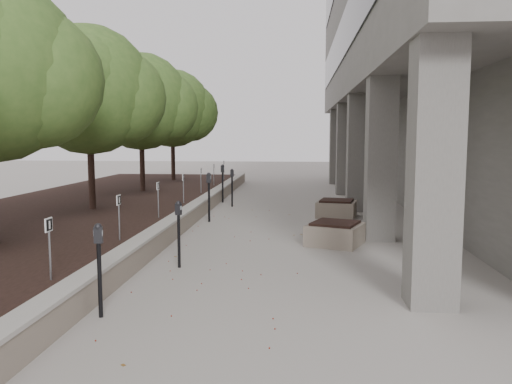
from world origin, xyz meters
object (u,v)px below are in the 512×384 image
(parking_meter_4, at_px, (232,188))
(planter_front, at_px, (335,233))
(parking_meter_5, at_px, (223,183))
(crabapple_tree_5, at_px, (172,125))
(parking_meter_1, at_px, (99,271))
(parking_meter_2, at_px, (179,234))
(crabapple_tree_3, at_px, (89,118))
(planter_back, at_px, (336,208))
(parking_meter_3, at_px, (209,197))
(crabapple_tree_4, at_px, (141,122))

(parking_meter_4, relative_size, planter_front, 1.18)
(parking_meter_5, bearing_deg, planter_front, -58.10)
(crabapple_tree_5, height_order, parking_meter_1, crabapple_tree_5)
(parking_meter_2, xyz_separation_m, planter_front, (3.21, 2.41, -0.39))
(crabapple_tree_3, relative_size, crabapple_tree_5, 1.00)
(parking_meter_5, relative_size, planter_back, 1.26)
(parking_meter_2, bearing_deg, planter_back, 79.55)
(crabapple_tree_5, relative_size, planter_front, 4.61)
(crabapple_tree_5, bearing_deg, parking_meter_1, -79.30)
(parking_meter_3, bearing_deg, parking_meter_5, 95.62)
(crabapple_tree_4, xyz_separation_m, parking_meter_5, (3.25, -0.22, -2.38))
(planter_front, bearing_deg, planter_back, 85.39)
(parking_meter_1, bearing_deg, planter_back, 55.43)
(crabapple_tree_3, xyz_separation_m, planter_back, (7.41, 1.58, -2.84))
(parking_meter_2, height_order, parking_meter_4, parking_meter_4)
(crabapple_tree_5, relative_size, parking_meter_1, 3.99)
(parking_meter_3, bearing_deg, crabapple_tree_3, -173.39)
(planter_back, bearing_deg, planter_front, -94.61)
(parking_meter_3, height_order, planter_front, parking_meter_3)
(crabapple_tree_5, bearing_deg, parking_meter_2, -75.66)
(parking_meter_5, bearing_deg, parking_meter_2, -81.62)
(crabapple_tree_4, distance_m, crabapple_tree_5, 5.00)
(parking_meter_2, bearing_deg, parking_meter_5, 111.08)
(planter_front, relative_size, planter_back, 1.00)
(crabapple_tree_3, relative_size, planter_back, 4.59)
(parking_meter_2, distance_m, parking_meter_4, 8.72)
(crabapple_tree_5, distance_m, parking_meter_2, 15.78)
(crabapple_tree_5, bearing_deg, crabapple_tree_3, -90.00)
(parking_meter_4, bearing_deg, parking_meter_1, -110.34)
(parking_meter_1, xyz_separation_m, planter_back, (4.02, 9.50, -0.41))
(parking_meter_3, bearing_deg, parking_meter_2, -83.95)
(planter_back, bearing_deg, parking_meter_1, -112.95)
(planter_back, bearing_deg, crabapple_tree_5, 131.34)
(parking_meter_1, distance_m, planter_front, 6.41)
(parking_meter_2, relative_size, parking_meter_5, 0.89)
(crabapple_tree_4, distance_m, parking_meter_3, 6.35)
(crabapple_tree_3, bearing_deg, parking_meter_1, -66.85)
(crabapple_tree_3, bearing_deg, crabapple_tree_5, 90.00)
(crabapple_tree_3, bearing_deg, parking_meter_5, 55.77)
(parking_meter_1, xyz_separation_m, planter_front, (3.68, 5.23, -0.41))
(parking_meter_3, height_order, planter_back, parking_meter_3)
(crabapple_tree_4, relative_size, planter_front, 4.61)
(crabapple_tree_3, relative_size, parking_meter_4, 3.91)
(crabapple_tree_4, relative_size, parking_meter_5, 3.65)
(crabapple_tree_5, xyz_separation_m, parking_meter_3, (3.51, -9.74, -2.37))
(parking_meter_4, bearing_deg, crabapple_tree_4, 141.39)
(crabapple_tree_3, height_order, crabapple_tree_4, same)
(parking_meter_5, bearing_deg, crabapple_tree_5, 126.72)
(crabapple_tree_5, bearing_deg, planter_back, -48.66)
(crabapple_tree_3, distance_m, planter_front, 8.08)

